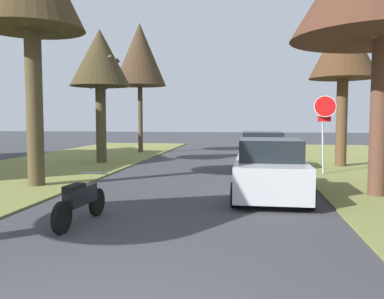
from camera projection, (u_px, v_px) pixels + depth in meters
stop_sign_far at (324, 118)px, 15.10m from camera, size 0.81×0.64×2.92m
street_tree_right_mid_b at (344, 48)px, 17.38m from camera, size 2.89×2.89×6.65m
street_tree_left_mid_b at (100, 60)px, 18.87m from camera, size 2.81×2.81×6.23m
street_tree_left_far at (140, 55)px, 24.60m from camera, size 3.17×3.17×7.84m
parked_sedan_silver at (270, 170)px, 11.12m from camera, size 1.97×4.42×1.57m
parked_sedan_white at (262, 152)px, 17.02m from camera, size 1.97×4.42×1.57m
parked_motorcycle at (80, 200)px, 8.14m from camera, size 0.60×2.05×0.97m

